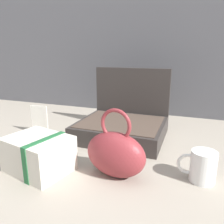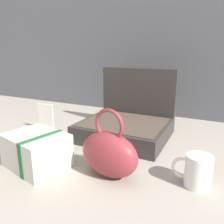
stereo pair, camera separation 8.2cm
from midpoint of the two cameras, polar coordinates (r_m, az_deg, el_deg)
name	(u,v)px [view 1 (the left image)]	position (r m, az deg, el deg)	size (l,w,h in m)	color
ground_plane	(115,148)	(0.89, -1.85, -9.24)	(6.00, 6.00, 0.00)	#9E9384
open_suitcase	(124,122)	(0.99, 0.65, -2.55)	(0.37, 0.33, 0.29)	#332D2B
teal_pouch_handbag	(116,153)	(0.67, -2.64, -10.71)	(0.20, 0.12, 0.21)	maroon
cream_toiletry_bag	(39,154)	(0.76, -21.31, -10.16)	(0.22, 0.19, 0.11)	silver
coffee_mug	(202,166)	(0.69, 19.10, -13.21)	(0.11, 0.07, 0.09)	white
info_card_left	(40,120)	(1.08, -20.32, -1.95)	(0.08, 0.01, 0.13)	white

